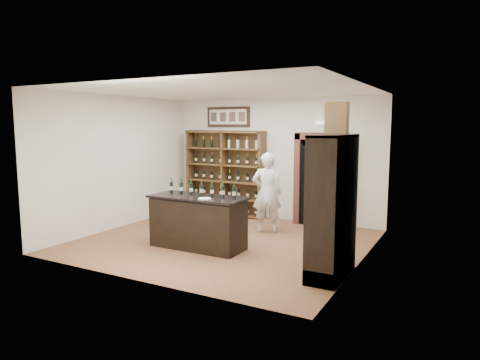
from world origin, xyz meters
name	(u,v)px	position (x,y,z in m)	size (l,w,h in m)	color
floor	(223,241)	(0.00, 0.00, 0.00)	(5.50, 5.50, 0.00)	brown
ceiling	(222,91)	(0.00, 0.00, 3.00)	(5.50, 5.50, 0.00)	white
wall_back	(274,159)	(0.00, 2.50, 1.50)	(5.50, 0.04, 3.00)	silver
wall_left	(119,162)	(-2.75, 0.00, 1.50)	(0.04, 5.00, 3.00)	silver
wall_right	(363,176)	(2.75, 0.00, 1.50)	(0.04, 5.00, 3.00)	silver
wine_shelf	(226,173)	(-1.30, 2.33, 1.10)	(2.20, 0.38, 2.20)	brown
framed_picture	(228,117)	(-1.30, 2.47, 2.55)	(1.25, 0.04, 0.52)	black
arched_doorway	(320,177)	(1.25, 2.33, 1.14)	(1.17, 0.35, 2.17)	black
emergency_light	(323,122)	(1.25, 2.42, 2.40)	(0.30, 0.10, 0.10)	white
tasting_counter	(198,222)	(-0.20, -0.60, 0.49)	(1.88, 0.78, 1.00)	black
counter_bottle_0	(171,187)	(-0.92, -0.46, 1.11)	(0.07, 0.07, 0.30)	black
counter_bottle_1	(181,188)	(-0.68, -0.46, 1.11)	(0.07, 0.07, 0.30)	black
counter_bottle_2	(191,189)	(-0.44, -0.46, 1.11)	(0.07, 0.07, 0.30)	black
counter_bottle_3	(201,190)	(-0.20, -0.46, 1.11)	(0.07, 0.07, 0.30)	black
counter_bottle_4	(212,191)	(0.04, -0.46, 1.11)	(0.07, 0.07, 0.30)	black
counter_bottle_5	(223,192)	(0.28, -0.46, 1.11)	(0.07, 0.07, 0.30)	black
counter_bottle_6	(234,193)	(0.52, -0.46, 1.11)	(0.07, 0.07, 0.30)	black
side_cabinet	(334,229)	(2.52, -0.90, 0.75)	(0.48, 1.20, 2.20)	black
shopkeeper	(267,193)	(0.45, 1.12, 0.88)	(0.64, 0.42, 1.76)	silver
plate	(205,199)	(0.10, -0.81, 1.01)	(0.24, 0.24, 0.02)	beige
wine_crate	(337,118)	(2.48, -0.73, 2.45)	(0.35, 0.14, 0.49)	tan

